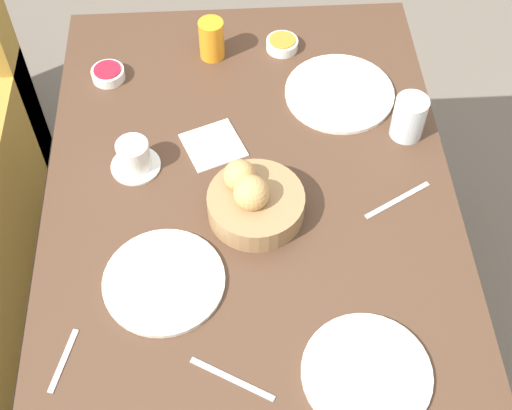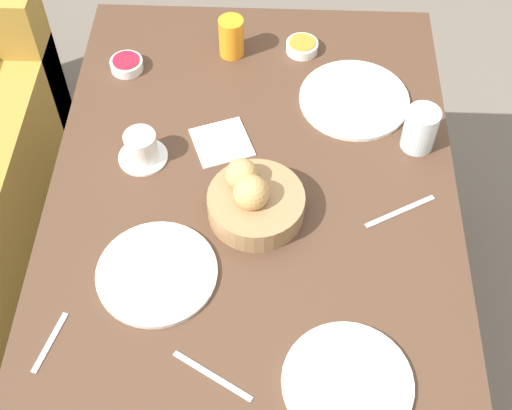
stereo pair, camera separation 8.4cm
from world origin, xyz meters
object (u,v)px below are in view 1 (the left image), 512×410
jam_bowl_honey (282,44)px  fork_silver (232,379)px  plate_far_center (164,281)px  knife_silver (398,200)px  napkin (213,145)px  jam_bowl_berry (108,74)px  juice_glass (212,39)px  bread_basket (254,201)px  water_tumbler (409,117)px  plate_near_right (339,93)px  coffee_cup (134,157)px  plate_near_left (367,373)px  spoon_coffee (63,360)px

jam_bowl_honey → fork_silver: size_ratio=0.53×
plate_far_center → jam_bowl_honey: jam_bowl_honey is taller
knife_silver → napkin: bearing=65.6°
jam_bowl_berry → fork_silver: bearing=-161.1°
juice_glass → knife_silver: (-0.47, -0.38, -0.05)m
bread_basket → jam_bowl_honey: size_ratio=2.53×
water_tumbler → knife_silver: water_tumbler is taller
plate_far_center → knife_silver: plate_far_center is taller
juice_glass → napkin: juice_glass is taller
jam_bowl_honey → napkin: 0.36m
plate_near_right → juice_glass: (0.15, 0.30, 0.05)m
plate_near_right → jam_bowl_honey: jam_bowl_honey is taller
fork_silver → coffee_cup: bearing=20.9°
plate_near_right → water_tumbler: bearing=-134.4°
plate_near_left → fork_silver: bearing=88.9°
plate_near_right → plate_far_center: 0.64m
plate_near_left → jam_bowl_berry: bearing=32.9°
coffee_cup → jam_bowl_honey: coffee_cup is taller
bread_basket → spoon_coffee: bearing=130.6°
juice_glass → jam_bowl_honey: (0.01, -0.17, -0.04)m
plate_near_right → jam_bowl_berry: size_ratio=3.26×
juice_glass → spoon_coffee: 0.85m
coffee_cup → spoon_coffee: bearing=165.9°
water_tumbler → coffee_cup: bearing=95.9°
plate_near_right → spoon_coffee: bearing=137.7°
plate_near_right → knife_silver: plate_near_right is taller
plate_near_left → water_tumbler: water_tumbler is taller
jam_bowl_berry → napkin: (-0.23, -0.25, -0.01)m
bread_basket → juice_glass: size_ratio=1.98×
plate_far_center → napkin: bearing=-16.7°
bread_basket → spoon_coffee: 0.48m
bread_basket → napkin: (0.19, 0.08, -0.04)m
water_tumbler → knife_silver: size_ratio=0.68×
water_tumbler → napkin: 0.44m
plate_near_right → juice_glass: juice_glass is taller
fork_silver → spoon_coffee: (0.05, 0.30, 0.00)m
plate_far_center → bread_basket: bearing=-49.2°
plate_near_left → jam_bowl_berry: (0.79, 0.51, 0.01)m
bread_basket → jam_bowl_berry: 0.53m
plate_near_left → jam_bowl_berry: size_ratio=2.96×
coffee_cup → spoon_coffee: 0.46m
plate_near_right → water_tumbler: (-0.13, -0.13, 0.05)m
plate_near_left → water_tumbler: bearing=-17.0°
plate_far_center → coffee_cup: (0.30, 0.07, 0.03)m
spoon_coffee → plate_near_right: bearing=-42.3°
plate_far_center → coffee_cup: coffee_cup is taller
juice_glass → knife_silver: juice_glass is taller
plate_near_left → jam_bowl_berry: 0.94m
plate_near_right → jam_bowl_honey: bearing=36.1°
jam_bowl_honey → coffee_cup: bearing=136.1°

